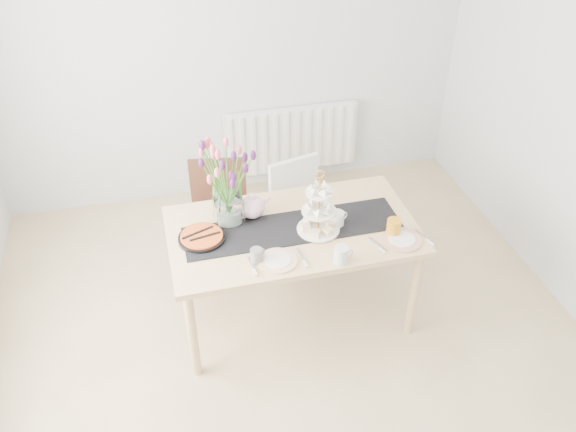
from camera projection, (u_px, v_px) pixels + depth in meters
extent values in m
plane|color=tan|center=(301.00, 371.00, 3.94)|extent=(4.50, 4.50, 0.00)
plane|color=#BCBEC1|center=(230.00, 51.00, 4.92)|extent=(4.00, 0.00, 4.00)
cube|color=white|center=(291.00, 139.00, 5.48)|extent=(1.20, 0.08, 0.60)
cube|color=tan|center=(293.00, 231.00, 3.94)|extent=(1.60, 0.90, 0.04)
cylinder|color=tan|center=(192.00, 334.00, 3.72)|extent=(0.06, 0.06, 0.71)
cylinder|color=tan|center=(414.00, 293.00, 4.01)|extent=(0.06, 0.06, 0.71)
cylinder|color=tan|center=(179.00, 256.00, 4.31)|extent=(0.06, 0.06, 0.71)
cylinder|color=tan|center=(373.00, 226.00, 4.60)|extent=(0.06, 0.06, 0.71)
cube|color=#341A13|center=(220.00, 221.00, 4.53)|extent=(0.49, 0.49, 0.04)
cube|color=#341A13|center=(218.00, 182.00, 4.55)|extent=(0.42, 0.11, 0.40)
cylinder|color=#341A13|center=(197.00, 261.00, 4.51)|extent=(0.04, 0.04, 0.41)
cylinder|color=#341A13|center=(245.00, 258.00, 4.53)|extent=(0.04, 0.04, 0.41)
cylinder|color=#341A13|center=(199.00, 231.00, 4.79)|extent=(0.04, 0.04, 0.41)
cylinder|color=#341A13|center=(245.00, 229.00, 4.81)|extent=(0.04, 0.04, 0.41)
cube|color=silver|center=(305.00, 217.00, 4.60)|extent=(0.49, 0.49, 0.04)
cube|color=silver|center=(294.00, 181.00, 4.60)|extent=(0.40, 0.14, 0.38)
cylinder|color=silver|center=(295.00, 259.00, 4.53)|extent=(0.04, 0.04, 0.39)
cylinder|color=silver|center=(336.00, 245.00, 4.67)|extent=(0.04, 0.04, 0.39)
cylinder|color=silver|center=(273.00, 233.00, 4.78)|extent=(0.04, 0.04, 0.39)
cylinder|color=silver|center=(313.00, 220.00, 4.92)|extent=(0.04, 0.04, 0.39)
cube|color=black|center=(293.00, 228.00, 3.92)|extent=(1.40, 0.35, 0.01)
cube|color=silver|center=(228.00, 210.00, 3.94)|extent=(0.18, 0.18, 0.18)
cylinder|color=gold|center=(319.00, 205.00, 3.79)|extent=(0.01, 0.01, 0.40)
cylinder|color=white|center=(318.00, 229.00, 3.90)|extent=(0.28, 0.28, 0.01)
cylinder|color=white|center=(319.00, 211.00, 3.81)|extent=(0.22, 0.22, 0.01)
cylinder|color=white|center=(320.00, 193.00, 3.73)|extent=(0.17, 0.17, 0.01)
cylinder|color=silver|center=(337.00, 219.00, 3.93)|extent=(0.12, 0.12, 0.10)
cylinder|color=black|center=(202.00, 238.00, 3.82)|extent=(0.30, 0.30, 0.03)
cylinder|color=#EC5521|center=(202.00, 236.00, 3.81)|extent=(0.27, 0.27, 0.01)
cylinder|color=slate|center=(256.00, 255.00, 3.64)|extent=(0.10, 0.10, 0.09)
cylinder|color=silver|center=(341.00, 255.00, 3.63)|extent=(0.09, 0.09, 0.11)
cylinder|color=orange|center=(394.00, 227.00, 3.84)|extent=(0.13, 0.13, 0.11)
cylinder|color=white|center=(278.00, 261.00, 3.66)|extent=(0.26, 0.26, 0.01)
cylinder|color=silver|center=(402.00, 240.00, 3.82)|extent=(0.32, 0.32, 0.01)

